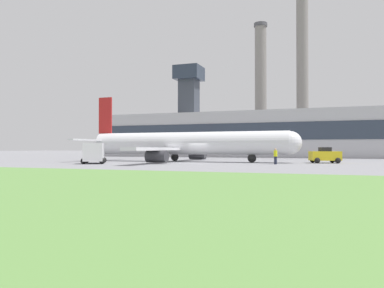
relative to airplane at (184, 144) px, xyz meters
name	(u,v)px	position (x,y,z in m)	size (l,w,h in m)	color
ground_plane	(195,163)	(2.49, -2.71, -2.42)	(400.00, 400.00, 0.00)	gray
terminal_building	(244,133)	(1.86, 30.03, 2.52)	(65.08, 11.10, 19.94)	#B2B2B7
smokestack_left	(261,88)	(0.08, 61.42, 16.87)	(3.85, 3.85, 38.28)	gray
smokestack_right	(302,74)	(11.81, 60.43, 20.07)	(3.70, 3.70, 44.69)	gray
airplane	(184,144)	(0.00, 0.00, 0.00)	(30.24, 27.14, 9.32)	silver
pushback_tug	(325,156)	(18.03, 1.53, -1.54)	(3.97, 3.38, 1.95)	yellow
baggage_truck	(94,154)	(-7.79, -9.63, -1.23)	(4.47, 5.49, 2.43)	gray
ground_crew_person	(275,156)	(12.79, -4.34, -1.49)	(0.57, 0.57, 1.82)	#23283D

